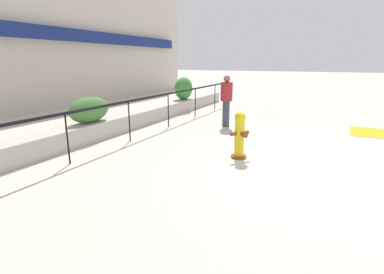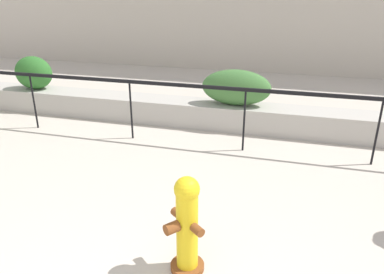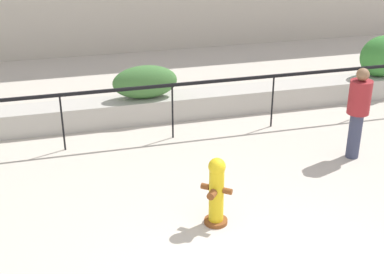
{
  "view_description": "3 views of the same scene",
  "coord_description": "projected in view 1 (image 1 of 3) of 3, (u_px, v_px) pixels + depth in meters",
  "views": [
    {
      "loc": [
        -6.55,
        -0.2,
        2.19
      ],
      "look_at": [
        -0.64,
        2.66,
        0.51
      ],
      "focal_mm": 28.0,
      "sensor_mm": 36.0,
      "label": 1
    },
    {
      "loc": [
        0.77,
        -1.28,
        2.76
      ],
      "look_at": [
        -0.5,
        3.29,
        0.83
      ],
      "focal_mm": 35.0,
      "sensor_mm": 36.0,
      "label": 2
    },
    {
      "loc": [
        -2.26,
        -4.72,
        4.49
      ],
      "look_at": [
        -0.13,
        2.99,
        0.86
      ],
      "focal_mm": 50.0,
      "sensor_mm": 36.0,
      "label": 3
    }
  ],
  "objects": [
    {
      "name": "pedestrian",
      "position": [
        226.0,
        98.0,
        10.08
      ],
      "size": [
        0.55,
        0.55,
        1.73
      ],
      "color": "#383D56",
      "rests_on": "ground"
    },
    {
      "name": "ground_plane",
      "position": [
        318.0,
        167.0,
        6.34
      ],
      "size": [
        120.0,
        120.0,
        0.0
      ],
      "primitive_type": "plane",
      "color": "beige"
    },
    {
      "name": "planter_wall_low",
      "position": [
        100.0,
        129.0,
        8.81
      ],
      "size": [
        18.0,
        0.7,
        0.5
      ],
      "primitive_type": "cube",
      "color": "#B7B2A8",
      "rests_on": "ground"
    },
    {
      "name": "tactile_warning_pad",
      "position": [
        377.0,
        133.0,
        9.33
      ],
      "size": [
        1.49,
        1.49,
        0.01
      ],
      "primitive_type": "cube",
      "color": "gold",
      "rests_on": "ground"
    },
    {
      "name": "hedge_bush_1",
      "position": [
        90.0,
        110.0,
        8.37
      ],
      "size": [
        1.4,
        0.58,
        0.72
      ],
      "primitive_type": "ellipsoid",
      "color": "#427538",
      "rests_on": "planter_wall_low"
    },
    {
      "name": "fire_hydrant",
      "position": [
        240.0,
        135.0,
        6.83
      ],
      "size": [
        0.49,
        0.49,
        1.08
      ],
      "color": "brown",
      "rests_on": "ground"
    },
    {
      "name": "fence_railing_segment",
      "position": [
        128.0,
        105.0,
        8.16
      ],
      "size": [
        15.0,
        0.05,
        1.15
      ],
      "color": "black",
      "rests_on": "ground"
    },
    {
      "name": "hedge_bush_2",
      "position": [
        184.0,
        88.0,
        13.34
      ],
      "size": [
        1.12,
        0.69,
        0.99
      ],
      "primitive_type": "ellipsoid",
      "color": "#387F33",
      "rests_on": "planter_wall_low"
    }
  ]
}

